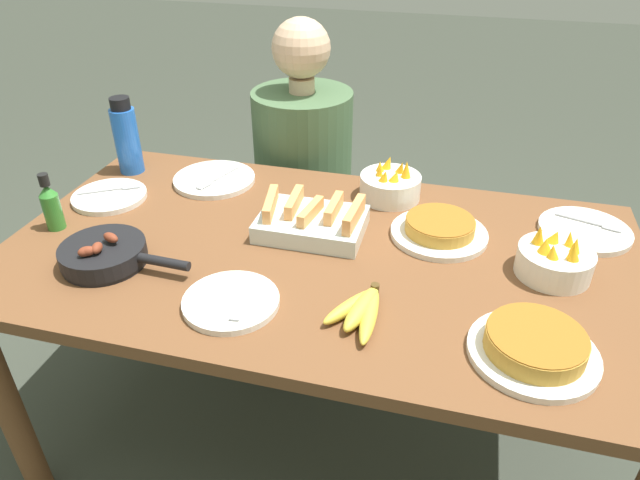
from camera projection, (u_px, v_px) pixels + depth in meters
ground_plane at (320, 435)px, 1.87m from camera, size 14.00×14.00×0.00m
dining_table at (320, 279)px, 1.53m from camera, size 1.65×0.90×0.73m
banana_bunch at (362, 309)px, 1.24m from camera, size 0.12×0.20×0.04m
melon_tray at (312, 221)px, 1.53m from camera, size 0.28×0.20×0.10m
skillet at (105, 254)px, 1.41m from camera, size 0.34×0.21×0.08m
frittata_plate_center at (439, 229)px, 1.52m from camera, size 0.26×0.26×0.05m
frittata_plate_side at (534, 346)px, 1.14m from camera, size 0.26×0.26×0.06m
empty_plate_near_front at (585, 230)px, 1.54m from camera, size 0.24×0.24×0.02m
empty_plate_far_left at (110, 196)px, 1.71m from camera, size 0.22×0.22×0.02m
empty_plate_far_right at (214, 179)px, 1.80m from camera, size 0.26×0.26×0.02m
empty_plate_mid_edge at (231, 302)px, 1.28m from camera, size 0.22×0.22×0.02m
fruit_bowl_mango at (554, 260)px, 1.37m from camera, size 0.18×0.18×0.12m
fruit_bowl_citrus at (390, 185)px, 1.70m from camera, size 0.18×0.18×0.12m
water_bottle at (126, 137)px, 1.81m from camera, size 0.08×0.08×0.25m
hot_sauce_bottle at (51, 205)px, 1.53m from camera, size 0.05×0.05×0.16m
person_figure at (304, 203)px, 2.22m from camera, size 0.40×0.40×1.16m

